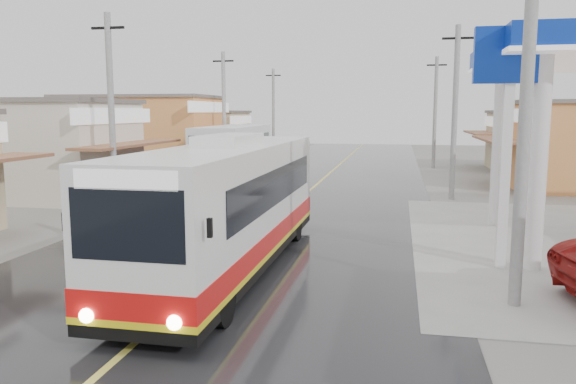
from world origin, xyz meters
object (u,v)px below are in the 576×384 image
(tricycle_near, at_px, (143,176))
(tyre_stack, at_px, (121,212))
(tricycle_far, at_px, (147,174))
(second_bus, at_px, (234,152))
(cyclist, at_px, (92,220))
(coach_bus, at_px, (231,205))

(tricycle_near, height_order, tyre_stack, tricycle_near)
(tricycle_near, height_order, tricycle_far, tricycle_near)
(second_bus, relative_size, tyre_stack, 11.10)
(cyclist, height_order, tyre_stack, cyclist)
(second_bus, distance_m, tricycle_far, 6.38)
(tricycle_far, relative_size, tyre_stack, 2.76)
(coach_bus, height_order, second_bus, coach_bus)
(second_bus, relative_size, tricycle_far, 4.01)
(second_bus, height_order, tricycle_far, second_bus)
(tyre_stack, bearing_deg, tricycle_near, 105.41)
(coach_bus, height_order, tyre_stack, coach_bus)
(second_bus, xyz_separation_m, tricycle_near, (-2.25, -7.52, -0.69))
(second_bus, bearing_deg, tricycle_near, -109.03)
(coach_bus, xyz_separation_m, tricycle_far, (-8.31, 12.62, -0.73))
(tricycle_near, bearing_deg, coach_bus, -52.28)
(coach_bus, height_order, tricycle_near, coach_bus)
(cyclist, xyz_separation_m, tyre_stack, (-1.09, 3.98, -0.45))
(tricycle_far, xyz_separation_m, tyre_stack, (1.95, -6.49, -0.73))
(cyclist, height_order, tricycle_far, cyclist)
(tyre_stack, bearing_deg, cyclist, -74.66)
(tricycle_near, bearing_deg, cyclist, -72.33)
(cyclist, bearing_deg, tricycle_near, 97.52)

